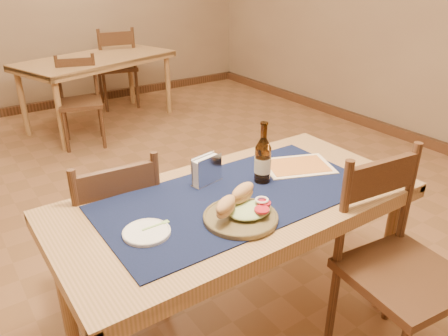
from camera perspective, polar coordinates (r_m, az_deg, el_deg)
room at (r=2.38m, az=-10.13°, el=18.20°), size 6.04×7.04×2.84m
main_table at (r=1.96m, az=1.67°, el=-5.87°), size 1.60×0.80×0.75m
placemat at (r=1.92m, az=1.70°, el=-3.68°), size 1.20×0.60×0.01m
baseboard at (r=2.87m, az=-8.07°, el=-9.53°), size 6.00×7.00×0.10m
back_table at (r=5.05m, az=-16.25°, el=12.82°), size 1.81×1.28×0.75m
chair_main_far at (r=2.25m, az=-14.11°, el=-7.90°), size 0.45×0.45×0.91m
chair_main_near at (r=2.05m, az=21.68°, el=-11.72°), size 0.50×0.50×0.98m
chair_back_near at (r=4.57m, az=-18.26°, el=8.46°), size 0.50×0.50×0.87m
chair_back_far at (r=5.67m, az=-13.82°, el=12.78°), size 0.54×0.54×0.99m
sandwich_plate at (r=1.74m, az=2.27°, el=-5.70°), size 0.30×0.30×0.11m
side_plate at (r=1.68m, az=-10.08°, el=-8.23°), size 0.18×0.18×0.02m
fork at (r=1.70m, az=-8.64°, el=-7.33°), size 0.11×0.02×0.00m
beer_bottle at (r=2.00m, az=5.08°, el=1.03°), size 0.08×0.08×0.29m
napkin_holder at (r=1.99m, az=-2.28°, el=-0.34°), size 0.16×0.08×0.14m
menu_card at (r=2.21m, az=9.58°, el=0.28°), size 0.40×0.35×0.01m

